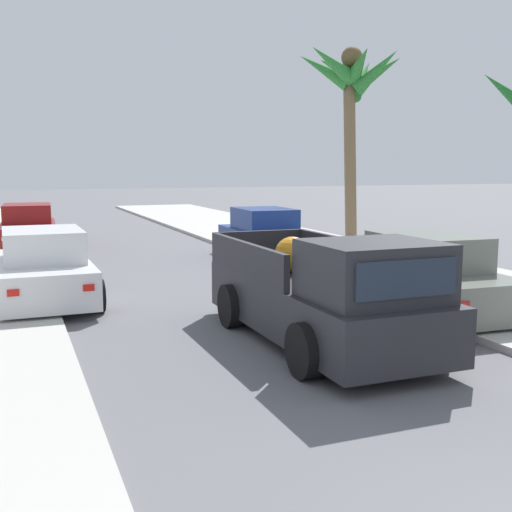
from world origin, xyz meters
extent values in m
cube|color=beige|center=(5.65, 12.00, 0.06)|extent=(5.24, 60.00, 0.12)
cube|color=silver|center=(4.44, 12.00, 0.05)|extent=(0.16, 60.00, 0.10)
cube|color=#28282D|center=(0.71, 6.89, 0.60)|extent=(1.95, 5.11, 0.80)
cube|color=#28282D|center=(0.72, 5.29, 1.40)|extent=(1.73, 1.51, 0.80)
cube|color=#283342|center=(0.71, 6.05, 1.42)|extent=(1.38, 0.07, 0.44)
cube|color=#283342|center=(0.72, 4.53, 1.42)|extent=(1.46, 0.07, 0.48)
cube|color=#28282D|center=(1.61, 7.76, 1.28)|extent=(0.12, 3.30, 0.56)
cube|color=#28282D|center=(-0.21, 7.75, 1.28)|extent=(0.12, 3.30, 0.56)
cube|color=#28282D|center=(0.69, 9.40, 1.28)|extent=(1.88, 0.11, 0.56)
cube|color=silver|center=(0.69, 9.49, 0.44)|extent=(1.82, 0.13, 0.20)
cylinder|color=black|center=(1.70, 5.37, 0.38)|extent=(0.27, 0.76, 0.76)
cylinder|color=black|center=(-0.26, 5.36, 0.38)|extent=(0.27, 0.76, 0.76)
cylinder|color=black|center=(1.68, 8.30, 0.38)|extent=(0.27, 0.76, 0.76)
cylinder|color=black|center=(-0.28, 8.29, 0.38)|extent=(0.27, 0.76, 0.76)
cube|color=red|center=(1.44, 9.47, 0.74)|extent=(0.22, 0.04, 0.18)
cube|color=red|center=(-0.06, 9.46, 0.74)|extent=(0.22, 0.04, 0.18)
sphere|color=orange|center=(0.65, 7.76, 1.31)|extent=(0.62, 0.62, 0.62)
cube|color=maroon|center=(-3.25, 20.71, 0.54)|extent=(1.98, 4.29, 0.72)
cube|color=maroon|center=(-3.24, 20.81, 1.22)|extent=(1.63, 2.18, 0.64)
cube|color=#283342|center=(-3.29, 19.84, 1.20)|extent=(1.37, 0.15, 0.52)
cube|color=#283342|center=(-3.19, 21.78, 1.20)|extent=(1.34, 0.15, 0.50)
cylinder|color=black|center=(-2.41, 19.37, 0.32)|extent=(0.25, 0.65, 0.64)
cylinder|color=black|center=(-2.28, 21.97, 0.32)|extent=(0.25, 0.65, 0.64)
cylinder|color=black|center=(-4.08, 22.06, 0.32)|extent=(0.25, 0.65, 0.64)
cube|color=red|center=(-2.50, 22.79, 0.64)|extent=(0.20, 0.05, 0.12)
cube|color=white|center=(-2.74, 18.57, 0.61)|extent=(0.20, 0.05, 0.10)
cube|color=red|center=(-3.77, 22.85, 0.64)|extent=(0.20, 0.05, 0.12)
cube|color=white|center=(-3.97, 18.64, 0.61)|extent=(0.20, 0.05, 0.10)
cube|color=silver|center=(-3.22, 11.61, 0.54)|extent=(1.80, 4.22, 0.72)
cube|color=silver|center=(-3.21, 11.51, 1.22)|extent=(1.54, 2.11, 0.64)
cube|color=#283342|center=(-3.22, 12.48, 1.20)|extent=(1.37, 0.09, 0.52)
cube|color=#283342|center=(-3.21, 10.54, 1.20)|extent=(1.34, 0.09, 0.50)
cylinder|color=black|center=(-2.33, 12.92, 0.32)|extent=(0.23, 0.64, 0.64)
cylinder|color=black|center=(-2.30, 10.32, 0.32)|extent=(0.23, 0.64, 0.64)
cube|color=red|center=(-3.83, 9.50, 0.64)|extent=(0.20, 0.04, 0.12)
cube|color=white|center=(-3.85, 13.72, 0.61)|extent=(0.20, 0.04, 0.10)
cube|color=red|center=(-2.56, 9.51, 0.64)|extent=(0.20, 0.04, 0.12)
cube|color=white|center=(-2.62, 13.73, 0.61)|extent=(0.20, 0.04, 0.10)
cube|color=slate|center=(3.49, 7.96, 0.54)|extent=(1.96, 4.28, 0.72)
cube|color=slate|center=(3.48, 7.86, 1.22)|extent=(1.62, 2.17, 0.64)
cube|color=#283342|center=(3.53, 8.83, 1.20)|extent=(1.37, 0.15, 0.52)
cube|color=#283342|center=(3.44, 6.89, 1.20)|extent=(1.34, 0.14, 0.50)
cylinder|color=black|center=(2.65, 9.30, 0.32)|extent=(0.25, 0.65, 0.64)
cylinder|color=black|center=(4.45, 9.21, 0.32)|extent=(0.25, 0.65, 0.64)
cylinder|color=black|center=(2.52, 6.70, 0.32)|extent=(0.25, 0.65, 0.64)
cylinder|color=black|center=(4.33, 6.61, 0.32)|extent=(0.25, 0.65, 0.64)
cube|color=red|center=(2.75, 5.88, 0.64)|extent=(0.20, 0.05, 0.12)
cube|color=white|center=(2.98, 10.09, 0.61)|extent=(0.20, 0.05, 0.10)
cube|color=white|center=(4.21, 10.03, 0.61)|extent=(0.20, 0.05, 0.10)
cube|color=navy|center=(3.42, 15.77, 0.54)|extent=(1.90, 4.25, 0.72)
cube|color=navy|center=(3.43, 15.87, 1.22)|extent=(1.59, 2.15, 0.64)
cube|color=#283342|center=(3.39, 14.90, 1.20)|extent=(1.37, 0.12, 0.52)
cube|color=#283342|center=(3.46, 16.84, 1.20)|extent=(1.34, 0.12, 0.50)
cylinder|color=black|center=(4.28, 14.44, 0.32)|extent=(0.24, 0.65, 0.64)
cylinder|color=black|center=(2.48, 14.50, 0.32)|extent=(0.24, 0.65, 0.64)
cylinder|color=black|center=(4.37, 17.04, 0.32)|extent=(0.24, 0.65, 0.64)
cylinder|color=black|center=(2.56, 17.10, 0.32)|extent=(0.24, 0.65, 0.64)
cube|color=red|center=(4.12, 17.86, 0.64)|extent=(0.20, 0.05, 0.12)
cube|color=white|center=(3.97, 13.64, 0.61)|extent=(0.20, 0.05, 0.10)
cube|color=red|center=(2.86, 17.90, 0.64)|extent=(0.20, 0.05, 0.12)
cube|color=white|center=(2.74, 13.68, 0.61)|extent=(0.20, 0.05, 0.10)
cylinder|color=brown|center=(7.64, 18.11, 3.29)|extent=(0.42, 0.85, 6.59)
cone|color=#2D7F33|center=(8.70, 18.09, 6.12)|extent=(2.11, 0.62, 1.59)
cone|color=#2D7F33|center=(8.47, 18.82, 5.98)|extent=(1.90, 1.74, 1.82)
cone|color=#2D7F33|center=(7.40, 18.89, 6.35)|extent=(1.05, 1.80, 1.17)
cone|color=#2D7F33|center=(6.79, 18.60, 6.18)|extent=(1.99, 1.46, 1.47)
cone|color=#2D7F33|center=(6.63, 17.69, 6.28)|extent=(2.29, 1.38, 1.32)
cone|color=#2D7F33|center=(7.56, 17.41, 6.28)|extent=(0.73, 1.55, 1.26)
cone|color=#2D7F33|center=(8.22, 17.39, 6.09)|extent=(1.54, 1.74, 1.61)
sphere|color=brown|center=(7.64, 18.11, 6.58)|extent=(0.75, 0.75, 0.75)
camera|label=1|loc=(-3.83, -1.98, 2.80)|focal=44.45mm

